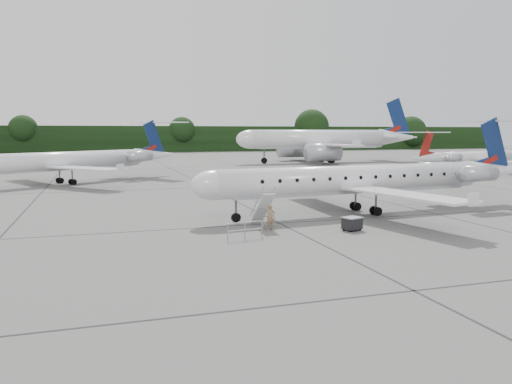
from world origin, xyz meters
name	(u,v)px	position (x,y,z in m)	size (l,w,h in m)	color
ground	(377,234)	(0.00, 0.00, 0.00)	(320.00, 320.00, 0.00)	#60605D
treeline	(153,139)	(0.00, 130.00, 4.00)	(260.00, 4.00, 8.00)	black
main_regional_jet	(355,165)	(2.46, 7.42, 3.71)	(28.91, 20.81, 7.41)	silver
airstair	(263,209)	(-5.96, 4.40, 1.16)	(0.85, 2.26, 2.32)	silver
passenger	(271,218)	(-5.84, 3.13, 0.82)	(0.60, 0.39, 1.64)	olive
safety_railing	(245,231)	(-8.16, 1.05, 0.50)	(2.20, 0.08, 1.00)	#919499
baggage_cart	(352,223)	(-0.95, 1.42, 0.47)	(1.08, 0.87, 0.93)	black
bg_narrowbody	(318,130)	(26.60, 66.95, 6.61)	(36.85, 26.53, 13.23)	silver
bg_regional_left	(56,152)	(-20.92, 36.70, 3.88)	(29.61, 21.32, 7.77)	silver
bg_regional_right	(475,151)	(40.56, 38.27, 3.18)	(24.21, 17.43, 6.35)	silver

